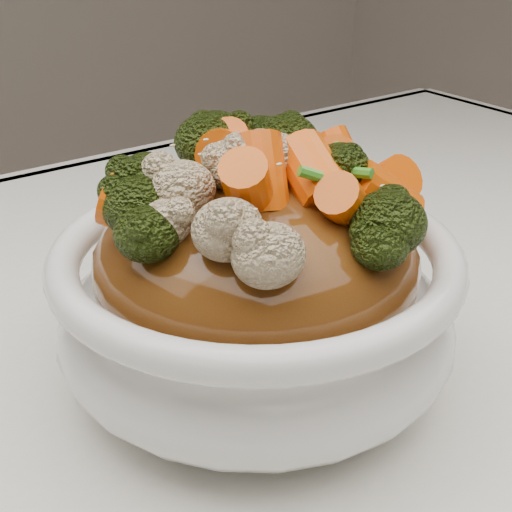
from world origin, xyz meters
TOP-DOWN VIEW (x-y plane):
  - tablecloth at (0.00, 0.00)m, footprint 1.20×0.80m
  - bowl at (0.03, 0.01)m, footprint 0.23×0.23m
  - sauce_base at (0.03, 0.01)m, footprint 0.19×0.19m
  - carrots at (0.03, 0.01)m, footprint 0.19×0.19m
  - broccoli at (0.03, 0.01)m, footprint 0.19×0.19m
  - cauliflower at (0.03, 0.01)m, footprint 0.19×0.19m
  - scallions at (0.03, 0.01)m, footprint 0.14×0.14m
  - sesame_seeds at (0.03, 0.01)m, footprint 0.17×0.17m

SIDE VIEW (x-z plane):
  - tablecloth at x=0.00m, z-range 0.71..0.75m
  - bowl at x=0.03m, z-range 0.75..0.83m
  - sauce_base at x=0.03m, z-range 0.77..0.87m
  - cauliflower at x=0.03m, z-range 0.86..0.90m
  - broccoli at x=0.03m, z-range 0.86..0.90m
  - carrots at x=0.03m, z-range 0.86..0.91m
  - scallions at x=0.03m, z-range 0.87..0.89m
  - sesame_seeds at x=0.03m, z-range 0.88..0.89m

